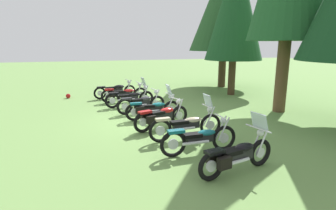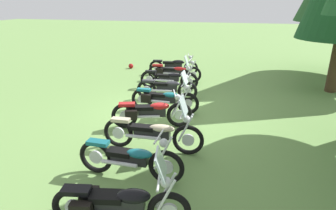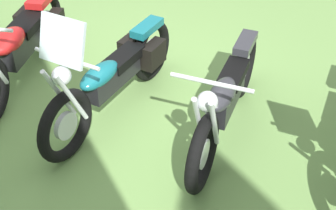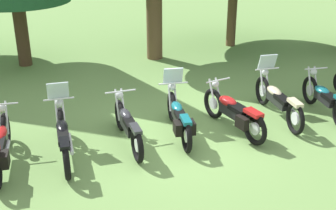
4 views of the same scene
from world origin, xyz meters
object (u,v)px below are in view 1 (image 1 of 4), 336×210
object	(u,v)px
motorcycle_5	(161,116)
dropped_helmet	(68,96)
motorcycle_0	(115,90)
pine_tree_0	(225,5)
pine_tree_1	(235,6)
motorcycle_7	(200,138)
motorcycle_6	(187,124)
motorcycle_8	(237,155)
motorcycle_1	(123,94)
motorcycle_2	(130,97)
motorcycle_3	(142,103)
motorcycle_4	(153,108)

from	to	relation	value
motorcycle_5	dropped_helmet	world-z (taller)	motorcycle_5
motorcycle_0	pine_tree_0	distance (m)	9.24
pine_tree_1	pine_tree_0	bearing A→B (deg)	161.29
motorcycle_7	motorcycle_6	bearing A→B (deg)	84.40
motorcycle_8	motorcycle_0	bearing A→B (deg)	87.21
dropped_helmet	pine_tree_0	bearing A→B (deg)	96.03
pine_tree_1	motorcycle_0	bearing A→B (deg)	-99.36
motorcycle_1	motorcycle_7	xyz separation A→B (m)	(7.33, 0.90, 0.01)
motorcycle_2	motorcycle_3	bearing A→B (deg)	-83.27
motorcycle_0	motorcycle_1	bearing A→B (deg)	-86.33
motorcycle_1	motorcycle_3	bearing A→B (deg)	-82.50
motorcycle_6	pine_tree_1	distance (m)	9.35
motorcycle_6	pine_tree_0	world-z (taller)	pine_tree_0
motorcycle_2	motorcycle_3	distance (m)	1.35
motorcycle_2	motorcycle_8	bearing A→B (deg)	-85.74
motorcycle_3	dropped_helmet	size ratio (longest dim) A/B	8.56
motorcycle_5	pine_tree_0	size ratio (longest dim) A/B	0.26
motorcycle_3	motorcycle_1	bearing A→B (deg)	91.71
motorcycle_3	pine_tree_1	bearing A→B (deg)	16.50
motorcycle_7	dropped_helmet	world-z (taller)	motorcycle_7
motorcycle_3	motorcycle_4	size ratio (longest dim) A/B	0.98
motorcycle_6	pine_tree_1	world-z (taller)	pine_tree_1
motorcycle_4	motorcycle_2	bearing A→B (deg)	100.54
motorcycle_6	motorcycle_1	bearing A→B (deg)	97.31
motorcycle_1	motorcycle_3	distance (m)	2.53
motorcycle_7	motorcycle_1	bearing A→B (deg)	97.04
motorcycle_0	motorcycle_6	bearing A→B (deg)	-88.54
motorcycle_3	motorcycle_7	size ratio (longest dim) A/B	0.98
motorcycle_8	pine_tree_0	world-z (taller)	pine_tree_0
motorcycle_5	motorcycle_6	distance (m)	1.33
motorcycle_2	motorcycle_8	world-z (taller)	motorcycle_2
motorcycle_8	pine_tree_1	bearing A→B (deg)	48.27
motorcycle_4	motorcycle_8	xyz separation A→B (m)	(4.97, 0.65, 0.00)
motorcycle_3	pine_tree_0	xyz separation A→B (m)	(-5.48, 6.92, 5.00)
motorcycle_7	dropped_helmet	size ratio (longest dim) A/B	8.71
pine_tree_0	pine_tree_1	distance (m)	3.08
pine_tree_1	dropped_helmet	distance (m)	10.44
pine_tree_1	motorcycle_1	bearing A→B (deg)	-89.09
pine_tree_1	dropped_helmet	xyz separation A→B (m)	(-1.82, -9.08, -4.82)
motorcycle_3	motorcycle_4	world-z (taller)	motorcycle_4
motorcycle_8	dropped_helmet	world-z (taller)	motorcycle_8
motorcycle_6	motorcycle_7	size ratio (longest dim) A/B	1.10
motorcycle_4	motorcycle_5	world-z (taller)	motorcycle_4
motorcycle_4	pine_tree_1	distance (m)	8.22
motorcycle_0	motorcycle_8	world-z (taller)	motorcycle_8
motorcycle_5	motorcycle_8	distance (m)	3.78
motorcycle_4	pine_tree_1	bearing A→B (deg)	33.76
motorcycle_8	pine_tree_1	world-z (taller)	pine_tree_1
motorcycle_3	pine_tree_1	xyz separation A→B (m)	(-2.60, 5.95, 4.51)
motorcycle_1	dropped_helmet	distance (m)	3.36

